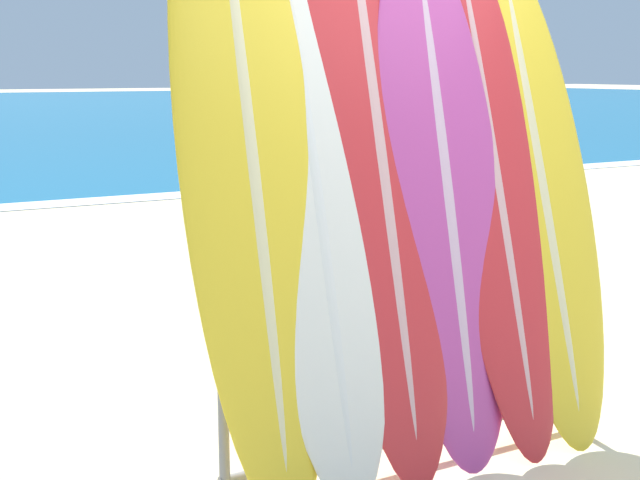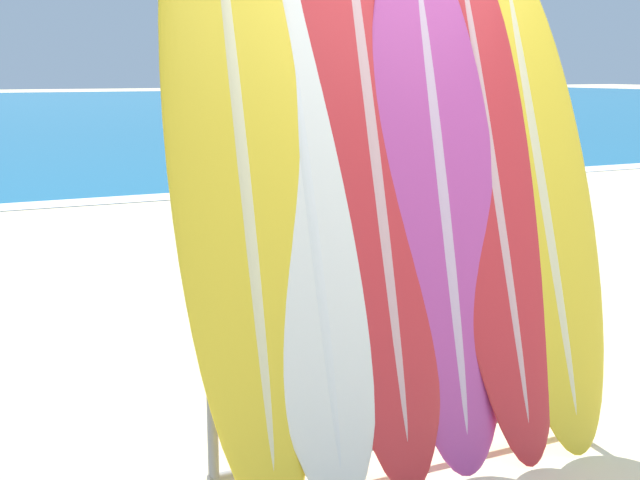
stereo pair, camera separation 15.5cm
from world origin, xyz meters
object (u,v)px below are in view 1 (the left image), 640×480
object	(u,v)px
surfboard_rack	(417,364)
surfboard_slot_2	(377,151)
surfboard_slot_0	(250,168)
surfboard_slot_1	(318,226)
surfboard_slot_3	(444,198)
surfboard_slot_4	(493,181)
surfboard_slot_5	(540,192)

from	to	relation	value
surfboard_rack	surfboard_slot_2	bearing A→B (deg)	141.61
surfboard_slot_0	surfboard_slot_1	distance (m)	0.34
surfboard_slot_0	surfboard_slot_1	xyz separation A→B (m)	(0.25, -0.05, -0.23)
surfboard_slot_1	surfboard_slot_3	size ratio (longest dim) A/B	0.94
surfboard_slot_0	surfboard_slot_3	bearing A→B (deg)	-2.59
surfboard_slot_1	surfboard_slot_4	distance (m)	0.87
surfboard_rack	surfboard_slot_5	world-z (taller)	surfboard_slot_5
surfboard_slot_1	surfboard_slot_3	world-z (taller)	surfboard_slot_3
surfboard_slot_2	surfboard_slot_5	xyz separation A→B (m)	(0.82, -0.04, -0.21)
surfboard_rack	surfboard_slot_0	size ratio (longest dim) A/B	0.69
surfboard_rack	surfboard_slot_4	xyz separation A→B (m)	(0.43, 0.08, 0.71)
surfboard_slot_1	surfboard_slot_4	world-z (taller)	surfboard_slot_4
surfboard_slot_2	surfboard_slot_1	bearing A→B (deg)	-166.97
surfboard_slot_2	surfboard_slot_5	world-z (taller)	surfboard_slot_2
surfboard_slot_0	surfboard_slot_1	size ratio (longest dim) A/B	1.22
surfboard_slot_1	surfboard_slot_3	xyz separation A→B (m)	(0.59, 0.01, 0.06)
surfboard_rack	surfboard_slot_4	world-z (taller)	surfboard_slot_4
surfboard_rack	surfboard_slot_5	xyz separation A→B (m)	(0.68, 0.07, 0.64)
surfboard_slot_1	surfboard_slot_4	bearing A→B (deg)	2.76
surfboard_slot_2	surfboard_slot_3	world-z (taller)	surfboard_slot_2
surfboard_slot_5	surfboard_rack	bearing A→B (deg)	-174.28
surfboard_slot_0	surfboard_slot_2	world-z (taller)	surfboard_slot_2
surfboard_slot_1	surfboard_slot_4	size ratio (longest dim) A/B	0.90
surfboard_slot_3	surfboard_slot_5	bearing A→B (deg)	2.49
surfboard_rack	surfboard_slot_5	distance (m)	0.94
surfboard_rack	surfboard_slot_1	size ratio (longest dim) A/B	0.84
surfboard_slot_0	surfboard_slot_3	size ratio (longest dim) A/B	1.15
surfboard_slot_4	surfboard_slot_5	size ratio (longest dim) A/B	1.06
surfboard_slot_0	surfboard_slot_4	size ratio (longest dim) A/B	1.10
surfboard_rack	surfboard_slot_3	xyz separation A→B (m)	(0.15, 0.05, 0.66)
surfboard_slot_0	surfboard_slot_3	world-z (taller)	surfboard_slot_0
surfboard_slot_2	surfboard_slot_5	size ratio (longest dim) A/B	1.19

